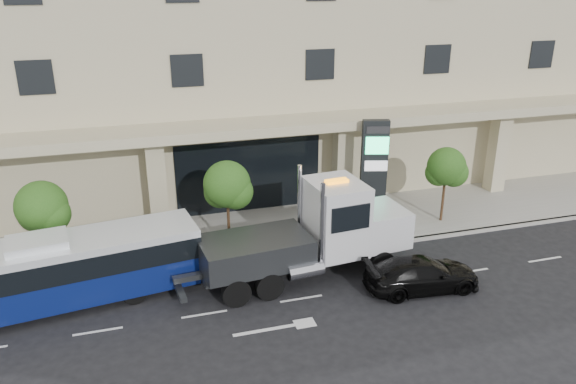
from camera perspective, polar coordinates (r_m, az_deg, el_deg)
name	(u,v)px	position (r m, az deg, el deg)	size (l,w,h in m)	color
ground	(291,281)	(24.75, 0.28, -9.01)	(120.00, 120.00, 0.00)	black
sidewalk	(263,232)	(28.99, -2.58, -4.08)	(120.00, 6.00, 0.15)	gray
curb	(278,258)	(26.39, -0.98, -6.77)	(120.00, 0.30, 0.15)	gray
convention_center	(219,17)	(36.49, -7.01, 17.20)	(60.00, 17.60, 20.00)	#BBB08C
tree_left	(43,210)	(26.09, -23.66, -1.66)	(2.27, 2.20, 4.22)	#422B19
tree_mid	(228,188)	(26.10, -6.14, 0.45)	(2.28, 2.20, 4.38)	#422B19
tree_right	(447,169)	(30.23, 15.82, 2.25)	(2.10, 2.00, 4.04)	#422B19
city_bus	(42,273)	(24.12, -23.69, -7.59)	(12.43, 4.22, 3.09)	black
tow_truck	(316,234)	(24.35, 2.82, -4.33)	(10.55, 3.37, 4.79)	#2D3033
black_sedan	(422,274)	(24.49, 13.45, -8.11)	(1.99, 4.90, 1.42)	black
signage_pylon	(374,170)	(29.64, 8.70, 2.21)	(1.43, 0.84, 5.45)	black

